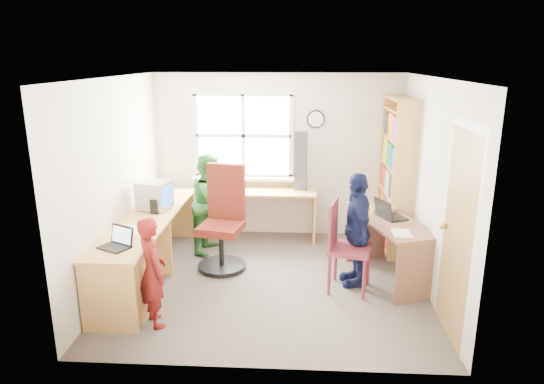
{
  "coord_description": "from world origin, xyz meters",
  "views": [
    {
      "loc": [
        0.32,
        -5.33,
        2.61
      ],
      "look_at": [
        0.0,
        0.25,
        1.05
      ],
      "focal_mm": 32.0,
      "sensor_mm": 36.0,
      "label": 1
    }
  ],
  "objects_px": {
    "right_desk": "(391,238)",
    "person_red": "(153,272)",
    "crt_monitor": "(154,195)",
    "potted_plant": "(237,181)",
    "wooden_chair": "(343,243)",
    "swivel_chair": "(223,224)",
    "laptop_left": "(118,242)",
    "bookshelf": "(396,179)",
    "laptop_right": "(388,214)",
    "person_navy": "(356,229)",
    "l_desk": "(155,253)",
    "person_green": "(210,203)",
    "cd_tower": "(301,161)"
  },
  "relations": [
    {
      "from": "l_desk",
      "to": "person_navy",
      "type": "distance_m",
      "value": 2.33
    },
    {
      "from": "person_navy",
      "to": "potted_plant",
      "type": "bearing_deg",
      "value": -137.52
    },
    {
      "from": "right_desk",
      "to": "swivel_chair",
      "type": "height_order",
      "value": "swivel_chair"
    },
    {
      "from": "person_red",
      "to": "person_green",
      "type": "relative_size",
      "value": 0.83
    },
    {
      "from": "right_desk",
      "to": "person_red",
      "type": "relative_size",
      "value": 1.23
    },
    {
      "from": "person_green",
      "to": "person_navy",
      "type": "distance_m",
      "value": 2.1
    },
    {
      "from": "potted_plant",
      "to": "person_navy",
      "type": "height_order",
      "value": "person_navy"
    },
    {
      "from": "swivel_chair",
      "to": "laptop_left",
      "type": "height_order",
      "value": "swivel_chair"
    },
    {
      "from": "cd_tower",
      "to": "potted_plant",
      "type": "height_order",
      "value": "cd_tower"
    },
    {
      "from": "right_desk",
      "to": "person_green",
      "type": "relative_size",
      "value": 1.02
    },
    {
      "from": "l_desk",
      "to": "potted_plant",
      "type": "distance_m",
      "value": 1.88
    },
    {
      "from": "swivel_chair",
      "to": "laptop_right",
      "type": "bearing_deg",
      "value": 7.1
    },
    {
      "from": "l_desk",
      "to": "bookshelf",
      "type": "relative_size",
      "value": 1.4
    },
    {
      "from": "swivel_chair",
      "to": "person_navy",
      "type": "bearing_deg",
      "value": -3.18
    },
    {
      "from": "crt_monitor",
      "to": "potted_plant",
      "type": "distance_m",
      "value": 1.33
    },
    {
      "from": "laptop_right",
      "to": "person_red",
      "type": "bearing_deg",
      "value": 92.94
    },
    {
      "from": "potted_plant",
      "to": "cd_tower",
      "type": "bearing_deg",
      "value": 6.22
    },
    {
      "from": "person_red",
      "to": "bookshelf",
      "type": "bearing_deg",
      "value": -84.31
    },
    {
      "from": "swivel_chair",
      "to": "laptop_right",
      "type": "relative_size",
      "value": 3.02
    },
    {
      "from": "swivel_chair",
      "to": "wooden_chair",
      "type": "relative_size",
      "value": 1.25
    },
    {
      "from": "wooden_chair",
      "to": "laptop_left",
      "type": "relative_size",
      "value": 2.77
    },
    {
      "from": "potted_plant",
      "to": "person_navy",
      "type": "distance_m",
      "value": 2.1
    },
    {
      "from": "laptop_left",
      "to": "bookshelf",
      "type": "bearing_deg",
      "value": 60.47
    },
    {
      "from": "wooden_chair",
      "to": "laptop_left",
      "type": "bearing_deg",
      "value": -148.95
    },
    {
      "from": "wooden_chair",
      "to": "person_green",
      "type": "relative_size",
      "value": 0.77
    },
    {
      "from": "crt_monitor",
      "to": "laptop_right",
      "type": "distance_m",
      "value": 2.91
    },
    {
      "from": "swivel_chair",
      "to": "crt_monitor",
      "type": "height_order",
      "value": "swivel_chair"
    },
    {
      "from": "potted_plant",
      "to": "wooden_chair",
      "type": "bearing_deg",
      "value": -47.29
    },
    {
      "from": "laptop_left",
      "to": "potted_plant",
      "type": "relative_size",
      "value": 1.33
    },
    {
      "from": "right_desk",
      "to": "person_navy",
      "type": "bearing_deg",
      "value": 178.71
    },
    {
      "from": "bookshelf",
      "to": "person_navy",
      "type": "distance_m",
      "value": 1.38
    },
    {
      "from": "right_desk",
      "to": "swivel_chair",
      "type": "distance_m",
      "value": 2.07
    },
    {
      "from": "wooden_chair",
      "to": "right_desk",
      "type": "bearing_deg",
      "value": 41.04
    },
    {
      "from": "l_desk",
      "to": "laptop_right",
      "type": "height_order",
      "value": "laptop_right"
    },
    {
      "from": "swivel_chair",
      "to": "person_navy",
      "type": "relative_size",
      "value": 0.97
    },
    {
      "from": "bookshelf",
      "to": "laptop_right",
      "type": "relative_size",
      "value": 4.81
    },
    {
      "from": "potted_plant",
      "to": "crt_monitor",
      "type": "bearing_deg",
      "value": -133.82
    },
    {
      "from": "laptop_left",
      "to": "person_navy",
      "type": "relative_size",
      "value": 0.28
    },
    {
      "from": "bookshelf",
      "to": "laptop_left",
      "type": "height_order",
      "value": "bookshelf"
    },
    {
      "from": "right_desk",
      "to": "laptop_left",
      "type": "xyz_separation_m",
      "value": [
        -2.94,
        -0.99,
        0.27
      ]
    },
    {
      "from": "right_desk",
      "to": "potted_plant",
      "type": "distance_m",
      "value": 2.38
    },
    {
      "from": "swivel_chair",
      "to": "cd_tower",
      "type": "relative_size",
      "value": 1.54
    },
    {
      "from": "bookshelf",
      "to": "potted_plant",
      "type": "bearing_deg",
      "value": 174.68
    },
    {
      "from": "l_desk",
      "to": "crt_monitor",
      "type": "bearing_deg",
      "value": 104.73
    },
    {
      "from": "right_desk",
      "to": "person_navy",
      "type": "height_order",
      "value": "person_navy"
    },
    {
      "from": "laptop_left",
      "to": "potted_plant",
      "type": "height_order",
      "value": "potted_plant"
    },
    {
      "from": "l_desk",
      "to": "cd_tower",
      "type": "bearing_deg",
      "value": 47.1
    },
    {
      "from": "wooden_chair",
      "to": "potted_plant",
      "type": "distance_m",
      "value": 2.11
    },
    {
      "from": "right_desk",
      "to": "bookshelf",
      "type": "bearing_deg",
      "value": 58.63
    },
    {
      "from": "potted_plant",
      "to": "person_green",
      "type": "distance_m",
      "value": 0.58
    }
  ]
}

